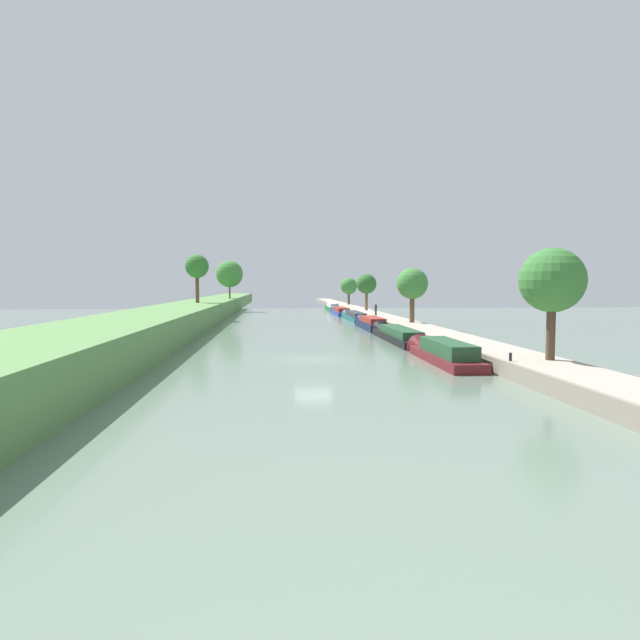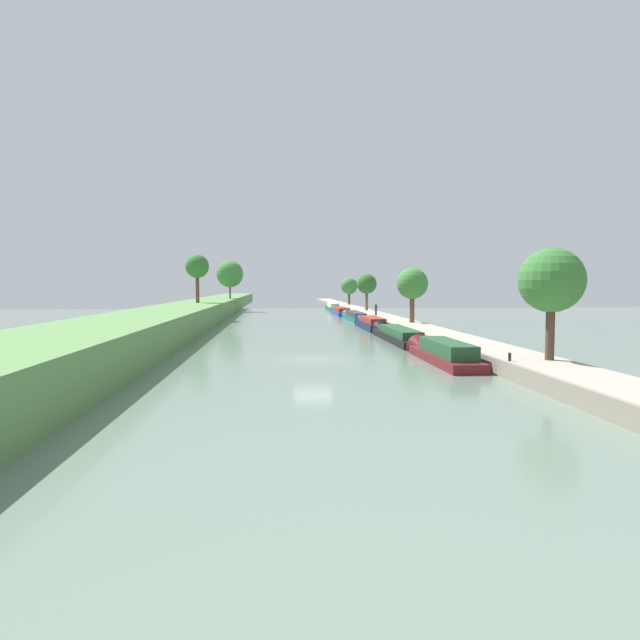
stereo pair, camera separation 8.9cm
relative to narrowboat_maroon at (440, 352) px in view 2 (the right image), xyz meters
The scene contains 19 objects.
ground_plane 8.47m from the narrowboat_maroon, behind, with size 160.00×160.00×0.00m, color slate.
left_grassy_bank 22.26m from the narrowboat_maroon, behind, with size 7.89×260.00×2.51m.
right_towpath 3.82m from the narrowboat_maroon, 22.57° to the left, with size 3.82×260.00×0.86m.
stone_quay 2.09m from the narrowboat_maroon, 44.54° to the left, with size 0.25×260.00×0.91m.
narrowboat_maroon is the anchor object (origin of this frame).
narrowboat_black 13.66m from the narrowboat_maroon, 89.83° to the left, with size 2.18×15.02×2.07m.
narrowboat_navy 26.99m from the narrowboat_maroon, 89.93° to the left, with size 2.11×11.97×2.00m.
narrowboat_teal 41.72m from the narrowboat_maroon, 89.68° to the left, with size 1.86×16.02×1.84m.
narrowboat_blue 56.91m from the narrowboat_maroon, 89.96° to the left, with size 2.18×13.47×2.07m.
narrowboat_green 70.69m from the narrowboat_maroon, 89.93° to the left, with size 1.85×12.98×2.03m.
tree_rightbank_near 8.75m from the narrowboat_maroon, 54.70° to the right, with size 3.55×3.55×6.18m.
tree_rightbank_midnear 24.92m from the narrowboat_maroon, 80.12° to the left, with size 3.45×3.45×6.04m.
tree_rightbank_midfar 53.69m from the narrowboat_maroon, 85.71° to the left, with size 3.28×3.28×5.98m.
tree_rightbank_far 79.78m from the narrowboat_maroon, 86.69° to the left, with size 3.54×3.54×5.73m.
tree_leftbank_downstream 48.61m from the narrowboat_maroon, 117.16° to the left, with size 3.32×3.32×6.81m.
tree_leftbank_upstream 71.30m from the narrowboat_maroon, 106.03° to the left, with size 5.03×5.03×7.12m.
person_walking 38.40m from the narrowboat_maroon, 85.85° to the left, with size 0.34×0.34×1.66m.
mooring_bollard_near 6.59m from the narrowboat_maroon, 73.08° to the right, with size 0.16×0.16×0.45m.
mooring_bollard_far 76.56m from the narrowboat_maroon, 88.57° to the left, with size 0.16×0.16×0.45m.
Camera 2 is at (-2.40, -35.97, 4.99)m, focal length 30.22 mm.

